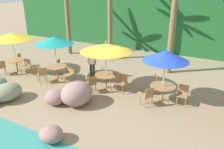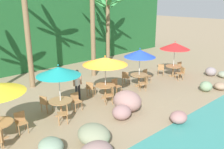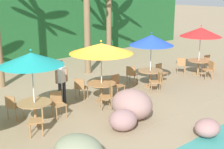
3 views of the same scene
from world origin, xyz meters
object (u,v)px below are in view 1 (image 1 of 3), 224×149
(dining_table_blue, at_px, (163,88))
(chair_yellow_seaward, at_px, (27,66))
(dining_table_orange, at_px, (106,77))
(palm_tree_nearest, at_px, (66,0))
(chair_yellow_left, at_px, (1,67))
(dining_table_teal, at_px, (57,68))
(umbrella_yellow, at_px, (12,36))
(chair_teal_inland, at_px, (61,65))
(chair_blue_left, at_px, (148,95))
(chair_teal_left, at_px, (42,74))
(umbrella_blue, at_px, (166,56))
(dining_table_yellow, at_px, (16,62))
(umbrella_orange, at_px, (106,48))
(chair_orange_inland, at_px, (105,73))
(chair_blue_seaward, at_px, (183,93))
(waiter_in_white, at_px, (92,61))
(chair_orange_left, at_px, (91,83))
(chair_teal_seaward, at_px, (70,73))
(chair_blue_inland, at_px, (158,83))
(chair_orange_seaward, at_px, (122,82))
(umbrella_teal, at_px, (54,40))

(dining_table_blue, bearing_deg, chair_yellow_seaward, -176.06)
(dining_table_orange, xyz_separation_m, palm_tree_nearest, (-5.58, 4.09, 3.23))
(chair_yellow_left, relative_size, dining_table_teal, 0.79)
(chair_yellow_left, xyz_separation_m, dining_table_blue, (8.92, 1.36, 0.10))
(umbrella_yellow, relative_size, chair_yellow_left, 2.81)
(chair_teal_inland, relative_size, chair_blue_left, 1.00)
(chair_yellow_left, distance_m, dining_table_teal, 3.34)
(chair_teal_left, relative_size, umbrella_blue, 0.36)
(dining_table_yellow, distance_m, umbrella_orange, 6.03)
(chair_orange_inland, height_order, chair_blue_seaward, same)
(chair_yellow_seaward, relative_size, chair_teal_inland, 1.00)
(umbrella_blue, height_order, waiter_in_white, umbrella_blue)
(dining_table_orange, bearing_deg, chair_orange_left, -113.52)
(chair_yellow_seaward, xyz_separation_m, chair_orange_inland, (4.47, 1.18, 0.00))
(dining_table_blue, relative_size, chair_blue_left, 1.26)
(dining_table_yellow, distance_m, chair_blue_seaward, 9.51)
(chair_teal_seaward, height_order, chair_teal_inland, same)
(chair_blue_inland, bearing_deg, umbrella_orange, -161.88)
(dining_table_teal, relative_size, chair_orange_inland, 1.26)
(dining_table_orange, distance_m, dining_table_blue, 2.82)
(chair_yellow_left, xyz_separation_m, chair_blue_seaward, (9.76, 1.49, 0.00))
(chair_yellow_seaward, relative_size, umbrella_orange, 0.36)
(dining_table_yellow, height_order, waiter_in_white, waiter_in_white)
(chair_teal_inland, bearing_deg, dining_table_orange, -8.96)
(dining_table_yellow, distance_m, chair_yellow_left, 0.86)
(dining_table_yellow, height_order, chair_blue_inland, chair_blue_inland)
(chair_teal_left, relative_size, palm_tree_nearest, 0.15)
(chair_blue_seaward, distance_m, chair_blue_inland, 1.42)
(dining_table_orange, xyz_separation_m, waiter_in_white, (-1.31, 0.75, 0.37))
(chair_yellow_seaward, relative_size, chair_blue_seaward, 1.00)
(dining_table_blue, bearing_deg, chair_teal_left, -169.93)
(umbrella_blue, bearing_deg, dining_table_blue, 0.00)
(umbrella_yellow, bearing_deg, chair_yellow_left, -108.78)
(dining_table_blue, bearing_deg, chair_blue_seaward, 8.84)
(dining_table_blue, relative_size, palm_tree_nearest, 0.20)
(chair_yellow_seaward, bearing_deg, chair_blue_inland, 9.79)
(waiter_in_white, bearing_deg, chair_orange_seaward, -17.56)
(dining_table_yellow, bearing_deg, umbrella_orange, 4.98)
(dining_table_teal, xyz_separation_m, umbrella_blue, (5.77, 0.27, 1.47))
(umbrella_teal, distance_m, dining_table_teal, 1.54)
(chair_teal_inland, bearing_deg, umbrella_orange, -8.96)
(chair_blue_inland, bearing_deg, chair_teal_seaward, -167.58)
(umbrella_teal, bearing_deg, chair_blue_inland, 10.67)
(chair_teal_left, distance_m, chair_blue_left, 5.66)
(umbrella_teal, bearing_deg, dining_table_yellow, -174.40)
(chair_orange_left, bearing_deg, chair_yellow_seaward, 176.37)
(chair_yellow_left, relative_size, chair_teal_inland, 1.00)
(dining_table_yellow, distance_m, dining_table_orange, 5.85)
(chair_blue_left, bearing_deg, umbrella_yellow, 178.62)
(umbrella_orange, distance_m, chair_blue_inland, 2.96)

